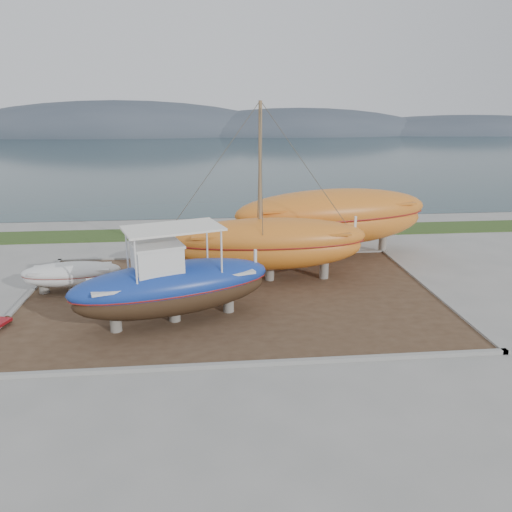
{
  "coord_description": "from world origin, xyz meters",
  "views": [
    {
      "loc": [
        -0.98,
        -16.7,
        8.32
      ],
      "look_at": [
        1.05,
        4.0,
        1.91
      ],
      "focal_mm": 35.0,
      "sensor_mm": 36.0,
      "label": 1
    }
  ],
  "objects_px": {
    "white_dinghy": "(72,277)",
    "orange_bare_hull": "(332,224)",
    "orange_sailboat": "(270,195)",
    "blue_caique": "(173,275)"
  },
  "relations": [
    {
      "from": "white_dinghy",
      "to": "orange_bare_hull",
      "type": "height_order",
      "value": "orange_bare_hull"
    },
    {
      "from": "white_dinghy",
      "to": "orange_bare_hull",
      "type": "bearing_deg",
      "value": 13.73
    },
    {
      "from": "orange_sailboat",
      "to": "orange_bare_hull",
      "type": "distance_m",
      "value": 5.84
    },
    {
      "from": "blue_caique",
      "to": "white_dinghy",
      "type": "xyz_separation_m",
      "value": [
        -4.82,
        3.75,
        -1.24
      ]
    },
    {
      "from": "white_dinghy",
      "to": "orange_sailboat",
      "type": "bearing_deg",
      "value": -0.31
    },
    {
      "from": "blue_caique",
      "to": "white_dinghy",
      "type": "height_order",
      "value": "blue_caique"
    },
    {
      "from": "blue_caique",
      "to": "white_dinghy",
      "type": "bearing_deg",
      "value": 123.63
    },
    {
      "from": "orange_sailboat",
      "to": "white_dinghy",
      "type": "bearing_deg",
      "value": -175.97
    },
    {
      "from": "blue_caique",
      "to": "orange_sailboat",
      "type": "bearing_deg",
      "value": 26.85
    },
    {
      "from": "white_dinghy",
      "to": "orange_bare_hull",
      "type": "relative_size",
      "value": 0.39
    }
  ]
}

